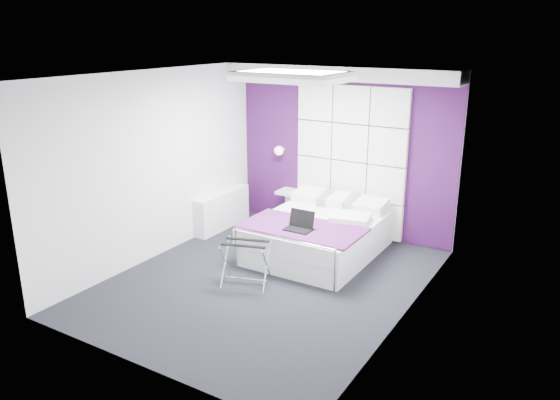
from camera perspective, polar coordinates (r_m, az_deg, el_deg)
name	(u,v)px	position (r m, az deg, el deg)	size (l,w,h in m)	color
floor	(267,281)	(7.11, -1.37, -8.43)	(4.40, 4.40, 0.00)	black
ceiling	(265,75)	(6.42, -1.54, 12.97)	(4.40, 4.40, 0.00)	white
wall_back	(343,151)	(8.52, 6.58, 5.12)	(3.60, 3.60, 0.00)	white
wall_left	(157,165)	(7.74, -12.77, 3.54)	(4.40, 4.40, 0.00)	white
wall_right	(410,207)	(5.91, 13.41, -0.76)	(4.40, 4.40, 0.00)	white
accent_wall	(343,151)	(8.52, 6.55, 5.10)	(3.58, 0.02, 2.58)	#390E40
soffit	(338,73)	(8.13, 6.12, 13.10)	(3.58, 0.50, 0.20)	white
headboard	(350,161)	(8.44, 7.31, 4.06)	(1.80, 0.08, 2.30)	silver
skylight	(292,75)	(6.93, 1.21, 12.88)	(1.36, 0.86, 0.12)	white
wall_lamp	(280,150)	(8.90, 0.02, 5.22)	(0.15, 0.15, 0.15)	white
radiator	(222,210)	(8.89, -6.06, -1.05)	(0.22, 1.20, 0.60)	white
bed	(318,234)	(7.84, 4.04, -3.58)	(1.64, 1.98, 0.70)	white
nightstand	(292,192)	(8.91, 1.26, 0.82)	(0.45, 0.35, 0.05)	white
luggage_rack	(246,263)	(6.94, -3.59, -6.58)	(0.57, 0.42, 0.56)	silver
laptop	(300,225)	(7.25, 2.13, -2.61)	(0.36, 0.26, 0.26)	black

